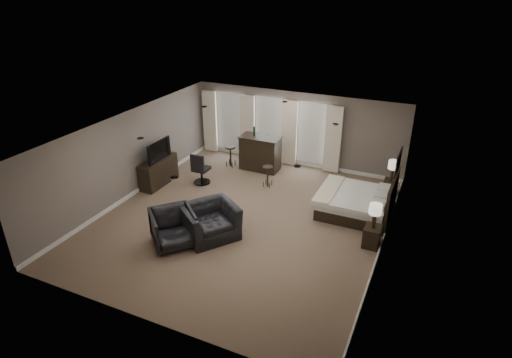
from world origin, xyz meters
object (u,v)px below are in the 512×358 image
at_px(lamp_near, 375,216).
at_px(armchair_far, 173,226).
at_px(bar_counter, 260,153).
at_px(bed, 351,192).
at_px(dresser, 159,172).
at_px(bar_stool_right, 268,176).
at_px(armchair_near, 210,216).
at_px(nightstand_near, 372,236).
at_px(desk_chair, 201,168).
at_px(lamp_far, 393,171).
at_px(tv, 157,157).
at_px(bar_stool_left, 231,156).
at_px(nightstand_far, 390,188).

distance_m(lamp_near, armchair_far, 4.95).
bearing_deg(bar_counter, bed, -25.14).
relative_size(dresser, bar_stool_right, 2.13).
bearing_deg(armchair_near, lamp_near, -35.43).
bearing_deg(armchair_near, nightstand_near, -35.43).
bearing_deg(bar_counter, desk_chair, -125.52).
relative_size(nightstand_near, armchair_near, 0.40).
height_order(lamp_far, bar_counter, bar_counter).
relative_size(tv, bar_stool_right, 1.59).
relative_size(lamp_near, dresser, 0.43).
relative_size(lamp_far, bar_stool_right, 0.92).
xyz_separation_m(lamp_near, armchair_far, (-4.51, -2.00, -0.33)).
relative_size(armchair_near, desk_chair, 1.27).
distance_m(lamp_near, desk_chair, 5.86).
xyz_separation_m(nightstand_near, bar_counter, (-4.43, 3.11, 0.34)).
xyz_separation_m(dresser, desk_chair, (1.22, 0.63, 0.10)).
relative_size(lamp_near, bar_stool_right, 0.91).
xyz_separation_m(bed, armchair_far, (-3.62, -3.45, -0.10)).
relative_size(lamp_near, lamp_far, 0.99).
xyz_separation_m(tv, bar_counter, (2.49, 2.42, -0.33)).
bearing_deg(bed, desk_chair, -178.46).
height_order(bar_stool_left, bar_stool_right, bar_stool_left).
bearing_deg(desk_chair, nightstand_near, 166.26).
relative_size(lamp_near, bar_stool_left, 0.85).
bearing_deg(tv, armchair_far, -138.19).
distance_m(nightstand_near, lamp_near, 0.58).
xyz_separation_m(bed, dresser, (-6.03, -0.76, -0.19)).
height_order(nightstand_near, bar_counter, bar_counter).
xyz_separation_m(lamp_near, dresser, (-6.92, 0.69, -0.42)).
bearing_deg(armchair_near, desk_chair, 71.04).
xyz_separation_m(tv, desk_chair, (1.22, 0.63, -0.41)).
bearing_deg(lamp_near, armchair_far, -156.14).
relative_size(nightstand_near, bar_stool_left, 0.71).
xyz_separation_m(nightstand_far, desk_chair, (-5.70, -1.58, 0.26)).
xyz_separation_m(nightstand_near, bar_stool_left, (-5.47, 2.91, 0.11)).
bearing_deg(bed, bar_counter, 154.86).
bearing_deg(armchair_far, nightstand_far, -0.20).
relative_size(tv, desk_chair, 1.05).
relative_size(armchair_near, armchair_far, 1.29).
height_order(bar_counter, bar_stool_left, bar_counter).
height_order(nightstand_far, lamp_far, lamp_far).
height_order(tv, desk_chair, desk_chair).
relative_size(bed, lamp_far, 3.06).
distance_m(tv, bar_stool_right, 3.55).
bearing_deg(lamp_far, tv, -162.30).
bearing_deg(nightstand_near, desk_chair, 166.97).
bearing_deg(bar_stool_left, armchair_far, -78.95).
height_order(dresser, armchair_far, armchair_far).
bearing_deg(bar_stool_left, desk_chair, -98.23).
height_order(nightstand_far, bar_stool_right, bar_stool_right).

